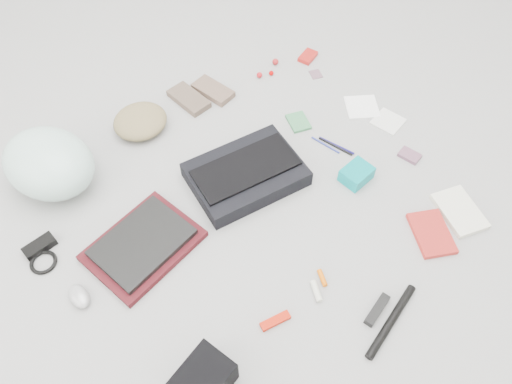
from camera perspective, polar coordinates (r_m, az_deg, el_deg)
ground_plane at (r=1.88m, az=0.00°, el=-0.90°), size 4.00×4.00×0.00m
messenger_bag at (r=1.91m, az=-1.16°, el=2.04°), size 0.44×0.33×0.07m
bag_flap at (r=1.88m, az=-1.18°, el=2.79°), size 0.40×0.21×0.01m
laptop_sleeve at (r=1.80m, az=-12.74°, el=-6.00°), size 0.43×0.36×0.03m
laptop at (r=1.78m, az=-12.88°, el=-5.63°), size 0.36×0.30×0.02m
bike_helmet at (r=2.00m, az=-22.60°, el=3.06°), size 0.41×0.45×0.22m
beanie at (r=2.14m, az=-13.09°, el=7.90°), size 0.25×0.24×0.08m
mitten_left at (r=2.24m, az=-7.69°, el=10.49°), size 0.13×0.21×0.03m
mitten_right at (r=2.26m, az=-4.94°, el=11.49°), size 0.14×0.20×0.03m
power_brick at (r=1.91m, az=-23.49°, el=-5.71°), size 0.12×0.06×0.03m
cable_coil at (r=1.88m, az=-23.13°, el=-7.40°), size 0.11×0.11×0.01m
mouse at (r=1.76m, az=-19.55°, el=-11.16°), size 0.06×0.10×0.04m
camera_bag at (r=1.54m, az=-6.25°, el=-20.91°), size 0.21×0.18×0.12m
multitool at (r=1.64m, az=2.21°, el=-14.49°), size 0.10×0.04×0.02m
toiletry_tube_white at (r=1.69m, az=6.90°, el=-11.18°), size 0.05×0.08×0.02m
toiletry_tube_orange at (r=1.72m, az=7.58°, el=-9.71°), size 0.04×0.06×0.02m
u_lock at (r=1.70m, az=13.68°, el=-12.94°), size 0.12×0.07×0.02m
bike_pump at (r=1.69m, az=15.19°, el=-14.05°), size 0.29×0.12×0.03m
book_red at (r=1.89m, az=19.43°, el=-4.49°), size 0.19×0.22×0.02m
book_white at (r=1.98m, az=22.23°, el=-2.04°), size 0.18×0.22×0.02m
notepad at (r=2.14m, az=4.87°, el=7.99°), size 0.10×0.12×0.01m
pen_blue at (r=2.06m, az=7.94°, el=5.35°), size 0.04×0.13×0.01m
pen_black at (r=2.06m, az=9.07°, el=5.17°), size 0.06×0.15×0.01m
pen_navy at (r=2.07m, az=9.19°, el=5.28°), size 0.07×0.15×0.01m
accordion_wallet at (r=1.95m, az=11.41°, el=2.01°), size 0.13×0.11×0.06m
card_deck at (r=2.10m, az=17.14°, el=4.02°), size 0.08×0.09×0.02m
napkin_top at (r=2.24m, az=12.01°, el=9.49°), size 0.19×0.19×0.01m
napkin_bottom at (r=2.21m, az=14.86°, el=7.81°), size 0.14×0.14×0.01m
lollipop_a at (r=2.33m, az=0.40°, el=13.22°), size 0.03×0.03×0.03m
lollipop_b at (r=2.35m, az=1.75°, el=13.42°), size 0.02×0.02×0.02m
lollipop_c at (r=2.40m, az=2.23°, el=14.66°), size 0.03×0.03×0.03m
altoids_tin at (r=2.45m, az=5.95°, el=15.15°), size 0.11×0.09×0.02m
stamp_sheet at (r=2.37m, az=6.85°, el=13.22°), size 0.06×0.07×0.00m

